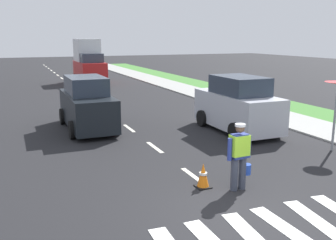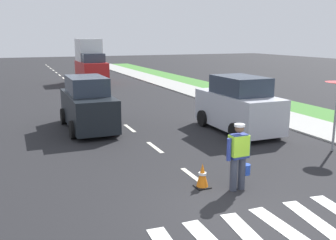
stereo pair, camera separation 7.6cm
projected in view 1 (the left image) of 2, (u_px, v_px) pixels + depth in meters
The scene contains 10 objects.
ground_plane at pixel (78, 90), 26.79m from camera, with size 96.00×96.00×0.00m, color black.
sidewalk_right at pixel (256, 110), 19.59m from camera, with size 2.40×72.00×0.14m, color #9E9E99.
grass_verge_right at pixel (293, 107), 20.49m from camera, with size 2.40×72.00×0.06m, color #478438.
crosswalk_stripes at pixel (268, 232), 7.38m from camera, with size 4.52×1.93×0.01m.
lane_center_line at pixel (69, 84), 30.58m from camera, with size 0.14×46.40×0.01m.
road_worker at pixel (240, 153), 9.26m from camera, with size 0.76×0.40×1.67m.
traffic_cone_near at pixel (203, 175), 9.52m from camera, with size 0.36×0.36×0.63m.
delivery_truck at pixel (89, 63), 30.74m from camera, with size 2.16×4.60×3.54m.
car_parked_curbside at pixel (238, 106), 15.08m from camera, with size 2.00×4.12×2.21m.
car_oncoming_lead at pixel (87, 105), 15.44m from camera, with size 1.88×4.29×2.14m.
Camera 1 is at (-4.39, -6.01, 3.71)m, focal length 40.61 mm.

